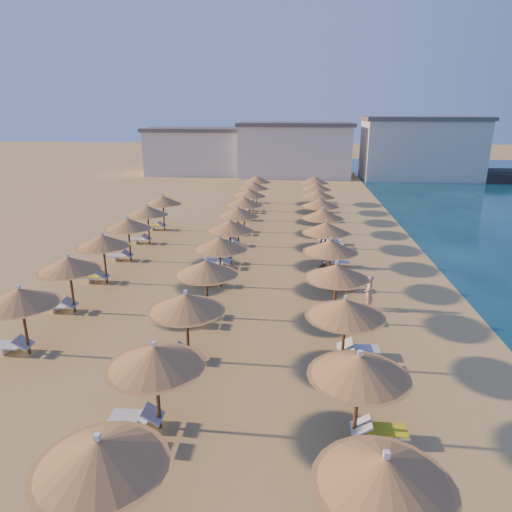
# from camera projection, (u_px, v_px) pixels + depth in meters

# --- Properties ---
(ground) EXTENTS (220.00, 220.00, 0.00)m
(ground) POSITION_uv_depth(u_px,v_px,m) (263.00, 308.00, 21.74)
(ground) COLOR tan
(ground) RESTS_ON ground
(hotel_blocks) EXTENTS (45.81, 10.81, 8.10)m
(hotel_blocks) POSITION_uv_depth(u_px,v_px,m) (311.00, 149.00, 63.22)
(hotel_blocks) COLOR silver
(hotel_blocks) RESTS_ON ground
(parasol_row_east) EXTENTS (2.85, 40.84, 2.86)m
(parasol_row_east) POSITION_uv_depth(u_px,v_px,m) (326.00, 228.00, 26.81)
(parasol_row_east) COLOR brown
(parasol_row_east) RESTS_ON ground
(parasol_row_west) EXTENTS (2.85, 40.84, 2.86)m
(parasol_row_west) POSITION_uv_depth(u_px,v_px,m) (230.00, 226.00, 27.27)
(parasol_row_west) COLOR brown
(parasol_row_west) RESTS_ON ground
(parasol_row_inland) EXTENTS (2.85, 21.84, 2.86)m
(parasol_row_inland) POSITION_uv_depth(u_px,v_px,m) (116.00, 232.00, 25.98)
(parasol_row_inland) COLOR brown
(parasol_row_inland) RESTS_ON ground
(loungers) EXTENTS (14.96, 39.55, 0.66)m
(loungers) POSITION_uv_depth(u_px,v_px,m) (252.00, 260.00, 27.47)
(loungers) COLOR silver
(loungers) RESTS_ON ground
(beachgoer_c) EXTENTS (0.86, 0.99, 1.60)m
(beachgoer_c) POSITION_uv_depth(u_px,v_px,m) (323.00, 254.00, 27.12)
(beachgoer_c) COLOR tan
(beachgoer_c) RESTS_ON ground
(beachgoer_a) EXTENTS (0.41, 0.62, 1.67)m
(beachgoer_a) POSITION_uv_depth(u_px,v_px,m) (369.00, 293.00, 21.36)
(beachgoer_a) COLOR tan
(beachgoer_a) RESTS_ON ground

